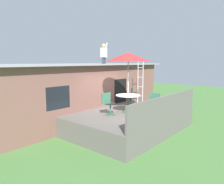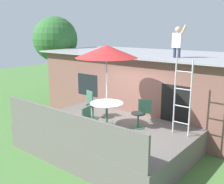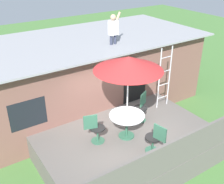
# 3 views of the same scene
# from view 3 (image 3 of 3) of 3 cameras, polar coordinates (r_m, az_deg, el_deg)

# --- Properties ---
(ground_plane) EXTENTS (40.00, 40.00, 0.00)m
(ground_plane) POSITION_cam_3_polar(r_m,az_deg,el_deg) (8.96, 3.12, -13.05)
(ground_plane) COLOR #477538
(house) EXTENTS (10.50, 4.50, 2.84)m
(house) POSITION_cam_3_polar(r_m,az_deg,el_deg) (10.85, -8.00, 3.28)
(house) COLOR brown
(house) RESTS_ON ground
(deck) EXTENTS (5.24, 3.67, 0.80)m
(deck) POSITION_cam_3_polar(r_m,az_deg,el_deg) (8.70, 3.19, -11.04)
(deck) COLOR #605B56
(deck) RESTS_ON ground
(deck_railing) EXTENTS (5.14, 0.08, 0.90)m
(deck_railing) POSITION_cam_3_polar(r_m,az_deg,el_deg) (7.15, 12.10, -12.88)
(deck_railing) COLOR #605B56
(deck_railing) RESTS_ON deck
(patio_table) EXTENTS (1.04, 1.04, 0.74)m
(patio_table) POSITION_cam_3_polar(r_m,az_deg,el_deg) (8.09, 3.10, -5.76)
(patio_table) COLOR #33664C
(patio_table) RESTS_ON deck
(patio_umbrella) EXTENTS (1.90, 1.90, 2.54)m
(patio_umbrella) POSITION_cam_3_polar(r_m,az_deg,el_deg) (7.28, 3.44, 5.94)
(patio_umbrella) COLOR silver
(patio_umbrella) RESTS_ON deck
(step_ladder) EXTENTS (0.52, 0.04, 2.20)m
(step_ladder) POSITION_cam_3_polar(r_m,az_deg,el_deg) (9.62, 10.83, 2.91)
(step_ladder) COLOR silver
(step_ladder) RESTS_ON deck
(person_figure) EXTENTS (0.47, 0.20, 1.11)m
(person_figure) POSITION_cam_3_polar(r_m,az_deg,el_deg) (9.71, 0.29, 13.33)
(person_figure) COLOR #33384C
(person_figure) RESTS_ON house
(patio_chair_left) EXTENTS (0.61, 0.44, 0.92)m
(patio_chair_left) POSITION_cam_3_polar(r_m,az_deg,el_deg) (7.94, -3.54, -7.59)
(patio_chair_left) COLOR #33664C
(patio_chair_left) RESTS_ON deck
(patio_chair_right) EXTENTS (0.58, 0.44, 0.92)m
(patio_chair_right) POSITION_cam_3_polar(r_m,az_deg,el_deg) (8.99, 6.11, -3.17)
(patio_chair_right) COLOR #33664C
(patio_chair_right) RESTS_ON deck
(patio_chair_near) EXTENTS (0.44, 0.62, 0.92)m
(patio_chair_near) POSITION_cam_3_polar(r_m,az_deg,el_deg) (7.63, 8.99, -9.56)
(patio_chair_near) COLOR #33664C
(patio_chair_near) RESTS_ON deck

